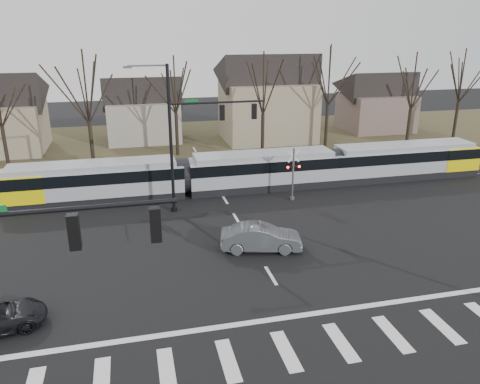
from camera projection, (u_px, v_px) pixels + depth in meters
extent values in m
plane|color=black|center=(283.00, 295.00, 22.84)|extent=(140.00, 140.00, 0.00)
cube|color=#38331E|center=(192.00, 145.00, 52.21)|extent=(140.00, 28.00, 0.01)
cube|color=silver|center=(102.00, 380.00, 17.32)|extent=(0.60, 2.60, 0.01)
cube|color=silver|center=(167.00, 370.00, 17.85)|extent=(0.60, 2.60, 0.01)
cube|color=silver|center=(228.00, 360.00, 18.38)|extent=(0.60, 2.60, 0.01)
cube|color=silver|center=(286.00, 351.00, 18.90)|extent=(0.60, 2.60, 0.01)
cube|color=silver|center=(341.00, 342.00, 19.43)|extent=(0.60, 2.60, 0.01)
cube|color=silver|center=(393.00, 334.00, 19.96)|extent=(0.60, 2.60, 0.01)
cube|color=silver|center=(442.00, 326.00, 20.49)|extent=(0.60, 2.60, 0.01)
cube|color=silver|center=(295.00, 316.00, 21.19)|extent=(28.00, 0.35, 0.01)
cube|color=silver|center=(271.00, 275.00, 24.68)|extent=(0.18, 2.00, 0.01)
cube|color=silver|center=(252.00, 244.00, 28.35)|extent=(0.18, 2.00, 0.01)
cube|color=silver|center=(237.00, 219.00, 32.02)|extent=(0.18, 2.00, 0.01)
cube|color=silver|center=(225.00, 199.00, 35.69)|extent=(0.18, 2.00, 0.01)
cube|color=silver|center=(215.00, 183.00, 39.36)|extent=(0.18, 2.00, 0.01)
cube|color=silver|center=(207.00, 170.00, 43.03)|extent=(0.18, 2.00, 0.01)
cube|color=silver|center=(200.00, 159.00, 46.70)|extent=(0.18, 2.00, 0.01)
cube|color=silver|center=(195.00, 150.00, 50.37)|extent=(0.18, 2.00, 0.01)
cube|color=#59595E|center=(222.00, 194.00, 36.69)|extent=(90.00, 0.12, 0.06)
cube|color=#59595E|center=(219.00, 189.00, 37.97)|extent=(90.00, 0.12, 0.06)
cube|color=gray|center=(94.00, 182.00, 34.94)|extent=(13.18, 2.84, 2.96)
cube|color=black|center=(94.00, 174.00, 34.74)|extent=(13.20, 2.88, 0.86)
cube|color=yellow|center=(23.00, 186.00, 33.81)|extent=(3.24, 2.90, 1.98)
cube|color=gray|center=(264.00, 170.00, 37.84)|extent=(12.17, 2.84, 2.96)
cube|color=black|center=(264.00, 163.00, 37.64)|extent=(12.19, 2.88, 0.86)
cube|color=gray|center=(404.00, 161.00, 40.63)|extent=(13.18, 2.84, 2.96)
cube|color=black|center=(404.00, 154.00, 40.43)|extent=(13.20, 2.88, 0.86)
cube|color=yellow|center=(453.00, 156.00, 41.69)|extent=(3.24, 2.90, 1.98)
imported|color=#4B4F53|center=(261.00, 238.00, 27.32)|extent=(3.72, 5.44, 1.55)
cylinder|color=black|center=(59.00, 210.00, 12.90)|extent=(6.50, 0.14, 0.14)
cube|color=black|center=(74.00, 232.00, 13.20)|extent=(0.32, 0.32, 1.05)
sphere|color=#FF0C07|center=(73.00, 221.00, 13.09)|extent=(0.22, 0.22, 0.22)
cube|color=black|center=(155.00, 224.00, 13.70)|extent=(0.32, 0.32, 1.05)
sphere|color=#FF0C07|center=(155.00, 214.00, 13.59)|extent=(0.22, 0.22, 0.22)
cylinder|color=black|center=(171.00, 141.00, 31.75)|extent=(0.22, 0.22, 10.20)
cylinder|color=black|center=(174.00, 209.00, 33.38)|extent=(0.44, 0.44, 0.30)
cylinder|color=black|center=(217.00, 102.00, 31.64)|extent=(6.50, 0.14, 0.14)
cube|color=#0C5926|center=(191.00, 101.00, 31.20)|extent=(0.90, 0.03, 0.22)
cube|color=black|center=(222.00, 113.00, 31.94)|extent=(0.32, 0.32, 1.05)
sphere|color=#FF0C07|center=(222.00, 108.00, 31.83)|extent=(0.22, 0.22, 0.22)
cube|color=black|center=(254.00, 111.00, 32.44)|extent=(0.32, 0.32, 1.05)
sphere|color=#FF0C07|center=(254.00, 107.00, 32.33)|extent=(0.22, 0.22, 0.22)
cube|color=#59595B|center=(127.00, 67.00, 29.57)|extent=(0.55, 0.22, 0.14)
cylinder|color=#59595B|center=(293.00, 174.00, 35.03)|extent=(0.14, 0.14, 4.00)
cylinder|color=#59595B|center=(292.00, 198.00, 35.66)|extent=(0.36, 0.36, 0.20)
cube|color=silver|center=(294.00, 156.00, 34.57)|extent=(0.95, 0.04, 0.95)
cube|color=silver|center=(294.00, 156.00, 34.57)|extent=(0.95, 0.04, 0.95)
cube|color=black|center=(293.00, 167.00, 34.83)|extent=(1.00, 0.10, 0.12)
sphere|color=#FF0C07|center=(288.00, 167.00, 34.66)|extent=(0.18, 0.18, 0.18)
sphere|color=#FF0C07|center=(299.00, 167.00, 34.86)|extent=(0.18, 0.18, 0.18)
cube|color=gray|center=(144.00, 121.00, 54.04)|extent=(8.00, 7.00, 4.50)
cube|color=gray|center=(267.00, 112.00, 54.03)|extent=(10.00, 8.00, 6.50)
cube|color=brown|center=(375.00, 112.00, 59.50)|extent=(8.00, 7.00, 4.50)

